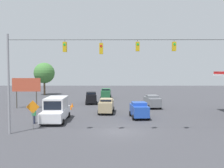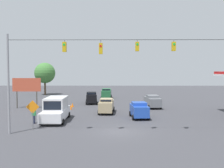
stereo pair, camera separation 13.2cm
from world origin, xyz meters
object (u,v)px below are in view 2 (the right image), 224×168
object	(u,v)px
roadside_billboard	(27,86)
tree_horizon_left	(45,73)
sedan_grey_oncoming_far	(152,101)
work_zone_sign	(33,109)
overhead_signal_span	(118,70)
pedestrian	(34,115)
box_truck_white_parked_shoulder	(56,109)
sedan_tan_withflow_mid	(106,105)
sedan_black_withflow_far	(91,98)
traffic_cone_farthest	(72,105)
sedan_blue_crossing_near	(139,110)
traffic_cone_nearest	(55,120)
traffic_cone_fifth	(71,107)
traffic_cone_third	(64,113)
traffic_cone_second	(59,116)
traffic_cone_fourth	(66,110)
sedan_green_withflow_deep	(106,93)

from	to	relation	value
roadside_billboard	tree_horizon_left	bearing A→B (deg)	-81.81
sedan_grey_oncoming_far	work_zone_sign	bearing A→B (deg)	46.28
overhead_signal_span	work_zone_sign	bearing A→B (deg)	-10.64
work_zone_sign	pedestrian	size ratio (longest dim) A/B	1.57
box_truck_white_parked_shoulder	sedan_tan_withflow_mid	xyz separation A→B (m)	(-5.55, -5.18, -0.31)
sedan_black_withflow_far	traffic_cone_farthest	xyz separation A→B (m)	(2.59, 4.04, -0.70)
box_truck_white_parked_shoulder	sedan_blue_crossing_near	distance (m)	9.71
traffic_cone_nearest	traffic_cone_fifth	size ratio (longest dim) A/B	1.00
traffic_cone_fifth	roadside_billboard	bearing A→B (deg)	-10.18
box_truck_white_parked_shoulder	traffic_cone_nearest	size ratio (longest dim) A/B	9.42
traffic_cone_nearest	traffic_cone_third	world-z (taller)	same
traffic_cone_nearest	pedestrian	world-z (taller)	pedestrian
sedan_blue_crossing_near	pedestrian	size ratio (longest dim) A/B	2.21
traffic_cone_third	traffic_cone_fifth	distance (m)	4.76
roadside_billboard	traffic_cone_second	bearing A→B (deg)	128.24
sedan_blue_crossing_near	traffic_cone_nearest	xyz separation A→B (m)	(9.37, 2.95, -0.65)
traffic_cone_third	pedestrian	bearing A→B (deg)	65.60
overhead_signal_span	sedan_black_withflow_far	size ratio (longest dim) A/B	4.74
tree_horizon_left	sedan_tan_withflow_mid	bearing A→B (deg)	121.39
sedan_black_withflow_far	sedan_blue_crossing_near	bearing A→B (deg)	118.14
overhead_signal_span	roadside_billboard	bearing A→B (deg)	-48.35
traffic_cone_farthest	traffic_cone_third	bearing A→B (deg)	91.00
traffic_cone_second	traffic_cone_fifth	world-z (taller)	same
work_zone_sign	traffic_cone_fifth	bearing A→B (deg)	-96.62
overhead_signal_span	traffic_cone_second	bearing A→B (deg)	-44.44
overhead_signal_span	sedan_blue_crossing_near	distance (m)	9.25
traffic_cone_fourth	traffic_cone_third	bearing A→B (deg)	94.11
sedan_tan_withflow_mid	sedan_blue_crossing_near	bearing A→B (deg)	138.61
sedan_blue_crossing_near	sedan_tan_withflow_mid	distance (m)	5.34
roadside_billboard	traffic_cone_fourth	bearing A→B (deg)	152.14
sedan_green_withflow_deep	roadside_billboard	distance (m)	17.80
traffic_cone_farthest	work_zone_sign	world-z (taller)	work_zone_sign
traffic_cone_second	sedan_blue_crossing_near	bearing A→B (deg)	-174.62
sedan_tan_withflow_mid	traffic_cone_nearest	bearing A→B (deg)	50.33
work_zone_sign	overhead_signal_span	bearing A→B (deg)	169.36
pedestrian	tree_horizon_left	world-z (taller)	tree_horizon_left
sedan_blue_crossing_near	sedan_black_withflow_far	distance (m)	14.55
traffic_cone_fourth	traffic_cone_farthest	size ratio (longest dim) A/B	1.00
overhead_signal_span	traffic_cone_third	distance (m)	12.60
sedan_blue_crossing_near	traffic_cone_second	distance (m)	9.45
traffic_cone_farthest	sedan_green_withflow_deep	bearing A→B (deg)	-111.89
sedan_grey_oncoming_far	work_zone_sign	xyz separation A→B (m)	(13.64, 14.26, 0.99)
traffic_cone_fourth	traffic_cone_farthest	world-z (taller)	same
sedan_blue_crossing_near	traffic_cone_third	size ratio (longest dim) A/B	5.86
overhead_signal_span	traffic_cone_third	world-z (taller)	overhead_signal_span
sedan_green_withflow_deep	traffic_cone_second	world-z (taller)	sedan_green_withflow_deep
sedan_green_withflow_deep	roadside_billboard	xyz separation A→B (m)	(11.58, 13.34, 2.24)
sedan_black_withflow_far	traffic_cone_third	bearing A→B (deg)	77.50
overhead_signal_span	roadside_billboard	xyz separation A→B (m)	(13.51, -15.19, -2.42)
overhead_signal_span	tree_horizon_left	bearing A→B (deg)	-65.27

